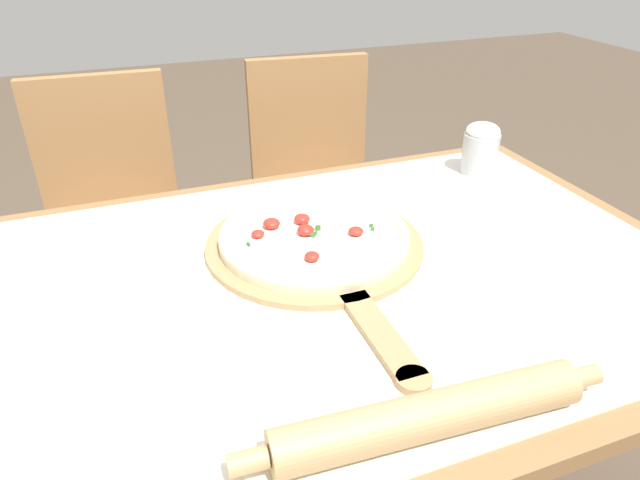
{
  "coord_description": "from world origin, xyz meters",
  "views": [
    {
      "loc": [
        -0.29,
        -0.76,
        1.27
      ],
      "look_at": [
        0.02,
        0.07,
        0.76
      ],
      "focal_mm": 32.0,
      "sensor_mm": 36.0,
      "label": 1
    }
  ],
  "objects_px": {
    "pizza": "(314,235)",
    "rolling_pin": "(429,416)",
    "chair_left": "(114,213)",
    "chair_right": "(315,182)",
    "pizza_peel": "(318,249)",
    "flour_cup": "(481,148)"
  },
  "relations": [
    {
      "from": "rolling_pin",
      "to": "chair_right",
      "type": "height_order",
      "value": "chair_right"
    },
    {
      "from": "rolling_pin",
      "to": "chair_left",
      "type": "distance_m",
      "value": 1.25
    },
    {
      "from": "pizza",
      "to": "chair_left",
      "type": "xyz_separation_m",
      "value": [
        -0.35,
        0.73,
        -0.24
      ]
    },
    {
      "from": "rolling_pin",
      "to": "chair_left",
      "type": "xyz_separation_m",
      "value": [
        -0.33,
        1.19,
        -0.24
      ]
    },
    {
      "from": "rolling_pin",
      "to": "chair_right",
      "type": "bearing_deg",
      "value": 76.1
    },
    {
      "from": "chair_left",
      "to": "chair_right",
      "type": "distance_m",
      "value": 0.62
    },
    {
      "from": "pizza",
      "to": "rolling_pin",
      "type": "xyz_separation_m",
      "value": [
        -0.02,
        -0.46,
        0.0
      ]
    },
    {
      "from": "chair_left",
      "to": "pizza_peel",
      "type": "bearing_deg",
      "value": -62.26
    },
    {
      "from": "pizza_peel",
      "to": "chair_left",
      "type": "distance_m",
      "value": 0.86
    },
    {
      "from": "pizza",
      "to": "flour_cup",
      "type": "xyz_separation_m",
      "value": [
        0.49,
        0.19,
        0.04
      ]
    },
    {
      "from": "pizza",
      "to": "chair_left",
      "type": "distance_m",
      "value": 0.84
    },
    {
      "from": "pizza",
      "to": "flour_cup",
      "type": "relative_size",
      "value": 2.89
    },
    {
      "from": "rolling_pin",
      "to": "chair_left",
      "type": "bearing_deg",
      "value": 105.48
    },
    {
      "from": "chair_left",
      "to": "chair_right",
      "type": "height_order",
      "value": "same"
    },
    {
      "from": "rolling_pin",
      "to": "chair_left",
      "type": "height_order",
      "value": "chair_left"
    },
    {
      "from": "chair_left",
      "to": "chair_right",
      "type": "bearing_deg",
      "value": 2.4
    },
    {
      "from": "chair_left",
      "to": "chair_right",
      "type": "xyz_separation_m",
      "value": [
        0.62,
        -0.0,
        0.0
      ]
    },
    {
      "from": "pizza_peel",
      "to": "chair_right",
      "type": "height_order",
      "value": "chair_right"
    },
    {
      "from": "pizza_peel",
      "to": "pizza",
      "type": "relative_size",
      "value": 1.73
    },
    {
      "from": "chair_left",
      "to": "flour_cup",
      "type": "bearing_deg",
      "value": -30.14
    },
    {
      "from": "pizza_peel",
      "to": "rolling_pin",
      "type": "xyz_separation_m",
      "value": [
        -0.03,
        -0.44,
        0.02
      ]
    },
    {
      "from": "flour_cup",
      "to": "pizza_peel",
      "type": "bearing_deg",
      "value": -156.48
    }
  ]
}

